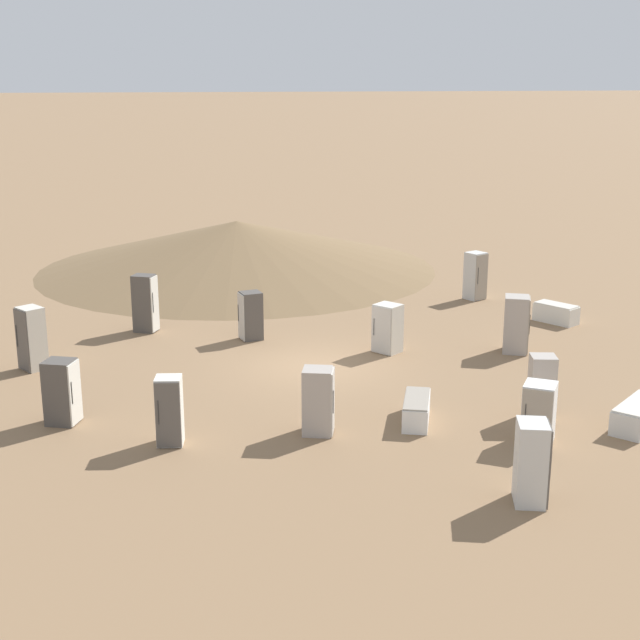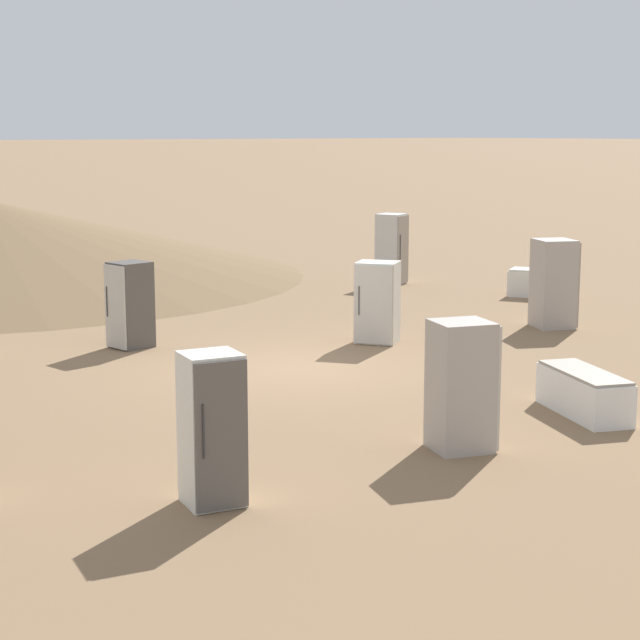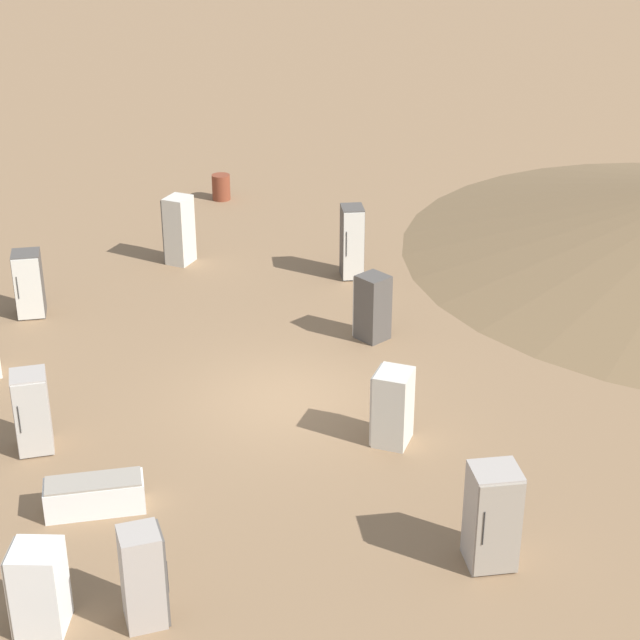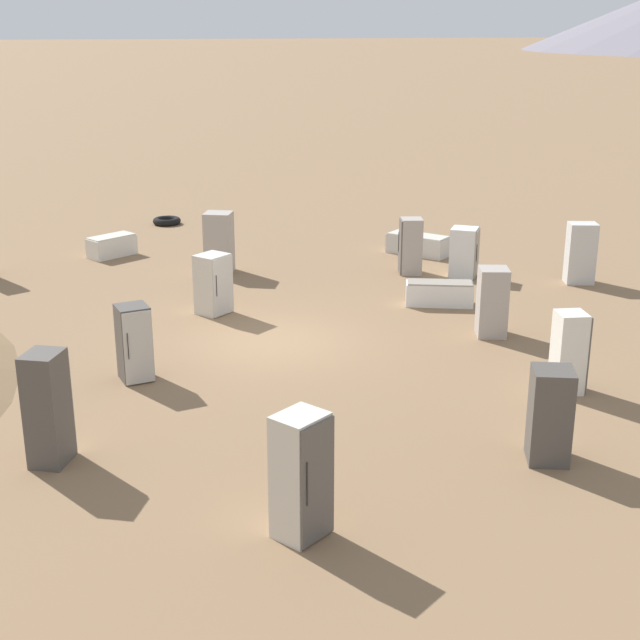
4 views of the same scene
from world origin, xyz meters
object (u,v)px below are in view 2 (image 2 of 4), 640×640
object	(u,v)px
discarded_fridge_6	(377,302)
discarded_fridge_4	(462,386)
discarded_fridge_2	(212,430)
discarded_fridge_13	(130,305)
discarded_fridge_9	(554,284)
discarded_fridge_5	(584,393)
discarded_fridge_0	(392,249)
discarded_fridge_10	(541,283)

from	to	relation	value
discarded_fridge_6	discarded_fridge_4	bearing A→B (deg)	111.99
discarded_fridge_2	discarded_fridge_4	size ratio (longest dim) A/B	1.01
discarded_fridge_13	discarded_fridge_9	bearing A→B (deg)	-121.79
discarded_fridge_2	discarded_fridge_13	bearing A→B (deg)	-100.26
discarded_fridge_5	discarded_fridge_9	bearing A→B (deg)	66.48
discarded_fridge_2	discarded_fridge_6	bearing A→B (deg)	-129.84
discarded_fridge_4	discarded_fridge_6	size ratio (longest dim) A/B	1.06
discarded_fridge_0	discarded_fridge_5	bearing A→B (deg)	36.95
discarded_fridge_6	discarded_fridge_13	distance (m)	4.56
discarded_fridge_6	discarded_fridge_13	world-z (taller)	discarded_fridge_13
discarded_fridge_0	discarded_fridge_10	xyz separation A→B (m)	(-1.42, 3.82, -0.58)
discarded_fridge_5	discarded_fridge_6	distance (m)	5.83
discarded_fridge_0	discarded_fridge_6	world-z (taller)	discarded_fridge_0
discarded_fridge_0	discarded_fridge_5	world-z (taller)	discarded_fridge_0
discarded_fridge_4	discarded_fridge_5	world-z (taller)	discarded_fridge_4
discarded_fridge_0	discarded_fridge_5	xyz separation A→B (m)	(6.40, 11.49, -0.60)
discarded_fridge_5	discarded_fridge_10	bearing A→B (deg)	66.67
discarded_fridge_2	discarded_fridge_6	size ratio (longest dim) A/B	1.07
discarded_fridge_0	discarded_fridge_13	xyz separation A→B (m)	(9.25, 3.39, -0.12)
discarded_fridge_2	discarded_fridge_9	world-z (taller)	discarded_fridge_9
discarded_fridge_2	discarded_fridge_10	distance (m)	15.84
discarded_fridge_4	discarded_fridge_0	bearing A→B (deg)	161.37
discarded_fridge_2	discarded_fridge_4	world-z (taller)	discarded_fridge_2
discarded_fridge_9	discarded_fridge_10	size ratio (longest dim) A/B	1.10
discarded_fridge_9	discarded_fridge_10	xyz separation A→B (m)	(-2.90, -2.87, -0.56)
discarded_fridge_6	discarded_fridge_9	xyz separation A→B (m)	(-3.87, 0.92, 0.13)
discarded_fridge_9	discarded_fridge_10	world-z (taller)	discarded_fridge_9
discarded_fridge_0	discarded_fridge_4	distance (m)	14.68
discarded_fridge_2	discarded_fridge_5	distance (m)	6.06
discarded_fridge_2	discarded_fridge_9	distance (m)	11.96
discarded_fridge_4	discarded_fridge_13	distance (m)	8.25
discarded_fridge_0	discarded_fridge_5	size ratio (longest dim) A/B	0.99
discarded_fridge_4	discarded_fridge_2	bearing A→B (deg)	-73.68
discarded_fridge_5	discarded_fridge_6	world-z (taller)	discarded_fridge_6
discarded_fridge_9	discarded_fridge_6	bearing A→B (deg)	-78.39
discarded_fridge_4	discarded_fridge_13	bearing A→B (deg)	-158.97
discarded_fridge_13	discarded_fridge_4	bearing A→B (deg)	173.33
discarded_fridge_0	discarded_fridge_2	distance (m)	16.93
discarded_fridge_6	discarded_fridge_10	world-z (taller)	discarded_fridge_6
discarded_fridge_0	discarded_fridge_9	distance (m)	6.85
discarded_fridge_13	discarded_fridge_2	bearing A→B (deg)	149.65
discarded_fridge_0	discarded_fridge_9	bearing A→B (deg)	53.62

